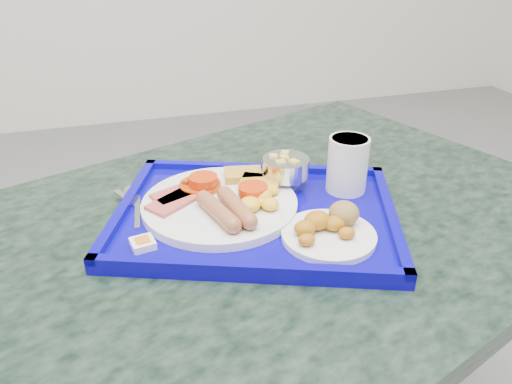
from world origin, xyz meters
TOP-DOWN VIEW (x-y plane):
  - table at (0.14, 0.33)m, footprint 1.39×1.16m
  - tray at (0.14, 0.34)m, footprint 0.57×0.49m
  - main_plate at (0.09, 0.37)m, footprint 0.27×0.27m
  - bread_plate at (0.23, 0.23)m, footprint 0.15×0.15m
  - fruit_bowl at (0.22, 0.42)m, footprint 0.09×0.09m
  - juice_cup at (0.33, 0.37)m, footprint 0.07×0.07m
  - spoon at (-0.06, 0.45)m, footprint 0.03×0.15m
  - knife at (-0.05, 0.41)m, footprint 0.08×0.16m
  - jam_packet at (-0.06, 0.29)m, footprint 0.04×0.04m

SIDE VIEW (x-z plane):
  - table at x=0.14m, z-range 0.18..0.93m
  - tray at x=0.14m, z-range 0.74..0.77m
  - knife at x=-0.05m, z-range 0.76..0.76m
  - spoon at x=-0.06m, z-range 0.76..0.77m
  - jam_packet at x=-0.06m, z-range 0.76..0.77m
  - main_plate at x=0.09m, z-range 0.75..0.80m
  - bread_plate at x=0.23m, z-range 0.75..0.80m
  - fruit_bowl at x=0.22m, z-range 0.77..0.83m
  - juice_cup at x=0.33m, z-range 0.76..0.87m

